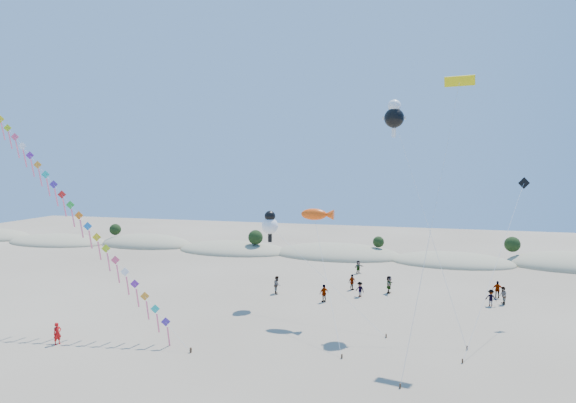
{
  "coord_description": "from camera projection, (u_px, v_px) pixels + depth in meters",
  "views": [
    {
      "loc": [
        11.12,
        -24.16,
        13.53
      ],
      "look_at": [
        0.91,
        14.0,
        10.39
      ],
      "focal_mm": 30.0,
      "sensor_mm": 36.0,
      "label": 1
    }
  ],
  "objects": [
    {
      "name": "ground",
      "position": [
        209.0,
        403.0,
        27.2
      ],
      "size": [
        160.0,
        160.0,
        0.0
      ],
      "primitive_type": "plane",
      "color": "#7E6D57",
      "rests_on": "ground"
    },
    {
      "name": "dune_ridge",
      "position": [
        344.0,
        255.0,
        70.39
      ],
      "size": [
        145.3,
        11.49,
        5.57
      ],
      "color": "gray",
      "rests_on": "ground"
    },
    {
      "name": "kite_train",
      "position": [
        50.0,
        181.0,
        40.7
      ],
      "size": [
        27.84,
        7.0,
        23.17
      ],
      "color": "#3F2D1E",
      "rests_on": "ground"
    },
    {
      "name": "fish_kite",
      "position": [
        318.0,
        215.0,
        41.54
      ],
      "size": [
        4.96,
        8.85,
        9.63
      ],
      "color": "#3F2D1E",
      "rests_on": "ground"
    },
    {
      "name": "cartoon_kite_low",
      "position": [
        270.0,
        224.0,
        45.91
      ],
      "size": [
        12.25,
        7.29,
        9.03
      ],
      "color": "#3F2D1E",
      "rests_on": "ground"
    },
    {
      "name": "cartoon_kite_high",
      "position": [
        394.0,
        116.0,
        41.16
      ],
      "size": [
        6.82,
        7.28,
        18.98
      ],
      "color": "#3F2D1E",
      "rests_on": "ground"
    },
    {
      "name": "parafoil_kite",
      "position": [
        459.0,
        86.0,
        35.79
      ],
      "size": [
        4.83,
        10.35,
        20.07
      ],
      "color": "#3F2D1E",
      "rests_on": "ground"
    },
    {
      "name": "dark_kite",
      "position": [
        510.0,
        223.0,
        39.69
      ],
      "size": [
        6.46,
        12.87,
        12.33
      ],
      "color": "#3F2D1E",
      "rests_on": "ground"
    },
    {
      "name": "flyer_foreground",
      "position": [
        57.0,
        333.0,
        35.95
      ],
      "size": [
        0.6,
        0.71,
        1.65
      ],
      "primitive_type": "imported",
      "rotation": [
        0.0,
        0.0,
        1.18
      ],
      "color": "red",
      "rests_on": "ground"
    },
    {
      "name": "beachgoers",
      "position": [
        389.0,
        286.0,
        49.9
      ],
      "size": [
        22.93,
        14.33,
        1.83
      ],
      "color": "slate",
      "rests_on": "ground"
    }
  ]
}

